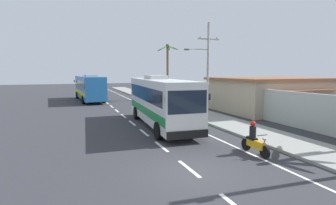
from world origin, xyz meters
name	(u,v)px	position (x,y,z in m)	size (l,w,h in m)	color
ground_plane	(193,172)	(0.00, 0.00, 0.00)	(160.00, 160.00, 0.00)	#303035
sidewalk_kerb	(213,118)	(6.80, 10.00, 0.07)	(3.20, 90.00, 0.14)	gray
lane_markings	(145,114)	(2.16, 14.60, 0.00)	(3.79, 71.00, 0.01)	white
boundary_wall	(225,98)	(10.60, 14.00, 1.27)	(0.24, 60.00, 2.54)	#B2B2AD
coach_bus_foreground	(160,100)	(1.73, 8.92, 1.92)	(3.31, 10.87, 3.68)	silver
coach_bus_far_lane	(89,87)	(-1.84, 27.82, 1.87)	(3.54, 11.18, 3.59)	#2366A8
motorcycle_beside_bus	(254,141)	(3.80, 1.05, 0.65)	(0.56, 1.96, 1.60)	black
pedestrian_near_kerb	(175,98)	(6.61, 17.78, 1.03)	(0.36, 0.36, 1.71)	navy
utility_pole_mid	(207,65)	(8.32, 13.80, 4.62)	(3.72, 0.24, 8.70)	#9E9E99
palm_second	(168,63)	(8.68, 25.62, 5.16)	(3.33, 3.39, 7.78)	brown
roadside_building	(271,94)	(14.84, 12.07, 1.69)	(11.07, 8.85, 3.35)	tan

